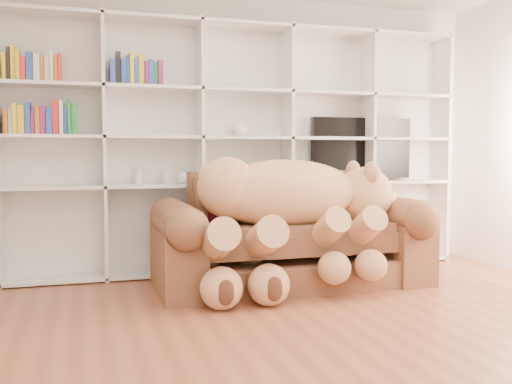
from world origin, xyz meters
name	(u,v)px	position (x,y,z in m)	size (l,w,h in m)	color
floor	(350,346)	(0.00, 0.00, 0.00)	(5.00, 5.00, 0.00)	brown
wall_back	(239,133)	(0.00, 2.50, 1.35)	(5.00, 0.02, 2.70)	white
bookshelf	(219,137)	(-0.24, 2.36, 1.31)	(4.43, 0.35, 2.40)	white
sofa	(290,242)	(0.23, 1.65, 0.37)	(2.34, 1.01, 0.98)	brown
teddy_bear	(290,206)	(0.15, 1.45, 0.71)	(1.94, 1.02, 1.13)	tan
throw_pillow	(229,205)	(-0.29, 1.81, 0.69)	(0.39, 0.13, 0.39)	maroon
tv	(361,150)	(1.28, 2.35, 1.19)	(1.10, 0.18, 0.65)	black
picture_frame	(231,172)	(-0.14, 2.30, 0.97)	(0.16, 0.03, 0.20)	#553A1D
green_vase	(257,174)	(0.13, 2.30, 0.95)	(0.17, 0.17, 0.17)	#2D5933
figurine_tall	(138,176)	(-1.02, 2.30, 0.94)	(0.08, 0.08, 0.15)	beige
figurine_short	(166,177)	(-0.76, 2.30, 0.93)	(0.08, 0.08, 0.13)	beige
snow_globe	(183,178)	(-0.61, 2.30, 0.92)	(0.10, 0.10, 0.10)	white
shelf_vase	(238,127)	(-0.06, 2.30, 1.40)	(0.17, 0.17, 0.18)	beige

